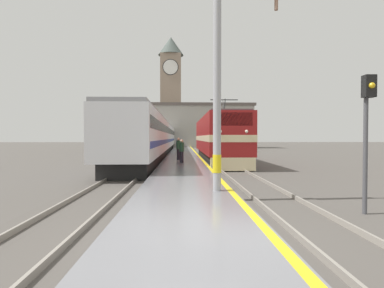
# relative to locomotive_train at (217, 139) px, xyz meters

# --- Properties ---
(ground_plane) EXTENTS (200.00, 200.00, 0.00)m
(ground_plane) POSITION_rel_locomotive_train_xyz_m (-2.98, 9.96, -2.02)
(ground_plane) COLOR #514C47
(platform) EXTENTS (3.26, 140.00, 0.36)m
(platform) POSITION_rel_locomotive_train_xyz_m (-2.97, 4.96, -1.84)
(platform) COLOR slate
(platform) RESTS_ON ground
(rail_track_near) EXTENTS (2.84, 140.00, 0.16)m
(rail_track_near) POSITION_rel_locomotive_train_xyz_m (0.00, 4.96, -1.99)
(rail_track_near) COLOR #514C47
(rail_track_near) RESTS_ON ground
(rail_track_far) EXTENTS (2.84, 140.00, 0.16)m
(rail_track_far) POSITION_rel_locomotive_train_xyz_m (-6.04, 4.96, -1.99)
(rail_track_far) COLOR #514C47
(rail_track_far) RESTS_ON ground
(locomotive_train) EXTENTS (2.92, 16.47, 4.93)m
(locomotive_train) POSITION_rel_locomotive_train_xyz_m (0.00, 0.00, 0.00)
(locomotive_train) COLOR black
(locomotive_train) RESTS_ON ground
(passenger_train) EXTENTS (2.92, 46.75, 3.94)m
(passenger_train) POSITION_rel_locomotive_train_xyz_m (-6.04, 10.82, 0.10)
(passenger_train) COLOR black
(passenger_train) RESTS_ON ground
(catenary_mast) EXTENTS (2.25, 0.29, 7.18)m
(catenary_mast) POSITION_rel_locomotive_train_xyz_m (-1.88, -16.25, 1.88)
(catenary_mast) COLOR #9E9EA3
(catenary_mast) RESTS_ON platform
(person_on_platform) EXTENTS (0.34, 0.34, 1.63)m
(person_on_platform) POSITION_rel_locomotive_train_xyz_m (-3.13, -5.11, -0.82)
(person_on_platform) COLOR #23232D
(person_on_platform) RESTS_ON platform
(second_waiting_passenger) EXTENTS (0.34, 0.34, 1.75)m
(second_waiting_passenger) POSITION_rel_locomotive_train_xyz_m (-3.39, -2.48, -0.74)
(second_waiting_passenger) COLOR #23232D
(second_waiting_passenger) RESTS_ON platform
(clock_tower) EXTENTS (5.78, 5.78, 25.15)m
(clock_tower) POSITION_rel_locomotive_train_xyz_m (-5.63, 43.09, 11.46)
(clock_tower) COLOR gray
(clock_tower) RESTS_ON ground
(station_building) EXTENTS (29.97, 7.30, 8.87)m
(station_building) POSITION_rel_locomotive_train_xyz_m (-3.70, 35.02, 2.44)
(station_building) COLOR #A8A399
(station_building) RESTS_ON ground
(signal_post) EXTENTS (0.30, 0.39, 3.80)m
(signal_post) POSITION_rel_locomotive_train_xyz_m (1.94, -18.10, 0.54)
(signal_post) COLOR #4C4C51
(signal_post) RESTS_ON ground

